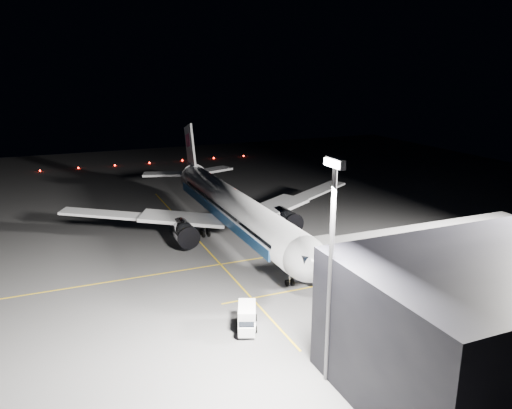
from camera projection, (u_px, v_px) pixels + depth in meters
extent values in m
plane|color=#4C4C4F|center=(235.00, 238.00, 83.88)|extent=(200.00, 200.00, 0.00)
cube|color=gold|center=(258.00, 258.00, 75.01)|extent=(0.25, 80.00, 0.01)
cube|color=gold|center=(201.00, 243.00, 81.63)|extent=(70.00, 0.25, 0.01)
cube|color=gold|center=(360.00, 278.00, 68.11)|extent=(0.25, 40.00, 0.01)
cylinder|color=silver|center=(234.00, 208.00, 82.46)|extent=(48.00, 5.60, 5.60)
ellipsoid|color=silver|center=(303.00, 257.00, 61.17)|extent=(8.96, 5.60, 5.60)
cube|color=black|center=(312.00, 256.00, 58.86)|extent=(2.20, 3.40, 0.90)
cone|color=silver|center=(188.00, 173.00, 107.67)|extent=(9.00, 5.49, 5.49)
cube|color=navy|center=(248.00, 210.00, 84.63)|extent=(42.24, 0.25, 1.50)
cube|color=navy|center=(217.00, 213.00, 82.55)|extent=(42.24, 0.25, 1.50)
cube|color=silver|center=(272.00, 208.00, 88.11)|extent=(11.36, 15.23, 1.53)
cube|color=silver|center=(184.00, 218.00, 82.11)|extent=(11.36, 15.23, 1.53)
cube|color=silver|center=(320.00, 190.00, 97.00)|extent=(8.57, 13.22, 1.31)
cube|color=silver|center=(101.00, 214.00, 81.62)|extent=(8.57, 13.22, 1.31)
cube|color=silver|center=(212.00, 170.00, 109.09)|extent=(6.20, 9.67, 0.45)
cube|color=silver|center=(165.00, 174.00, 105.19)|extent=(6.20, 9.67, 0.45)
cube|color=white|center=(190.00, 147.00, 104.04)|extent=(7.53, 0.40, 10.28)
cube|color=#DE4C81|center=(189.00, 140.00, 104.38)|extent=(3.22, 0.55, 3.22)
cylinder|color=#B7B7BF|center=(286.00, 219.00, 85.51)|extent=(5.60, 3.40, 3.40)
cylinder|color=#B7B7BF|center=(184.00, 232.00, 78.76)|extent=(5.60, 3.40, 3.40)
cylinder|color=#9999A0|center=(290.00, 277.00, 65.36)|extent=(0.26, 0.26, 2.50)
cylinder|color=black|center=(290.00, 283.00, 65.57)|extent=(0.90, 0.70, 0.90)
cylinder|color=#9999A0|center=(252.00, 223.00, 87.82)|extent=(0.26, 0.26, 2.50)
cylinder|color=#9999A0|center=(205.00, 229.00, 84.60)|extent=(0.26, 0.26, 2.50)
cylinder|color=black|center=(252.00, 227.00, 88.01)|extent=(1.10, 1.60, 1.10)
cylinder|color=black|center=(205.00, 233.00, 84.79)|extent=(1.10, 1.60, 1.10)
cube|color=brown|center=(471.00, 281.00, 55.01)|extent=(0.15, 36.00, 3.00)
cube|color=#B2B2B7|center=(421.00, 237.00, 70.65)|extent=(3.00, 33.90, 2.80)
cube|color=#B2B2B7|center=(324.00, 252.00, 64.70)|extent=(3.60, 3.20, 3.40)
cylinder|color=#9999A0|center=(323.00, 274.00, 65.52)|extent=(0.70, 0.70, 3.10)
cylinder|color=black|center=(317.00, 284.00, 65.51)|extent=(0.70, 0.30, 0.70)
cylinder|color=black|center=(329.00, 281.00, 66.18)|extent=(0.70, 0.30, 0.70)
cylinder|color=#59595E|center=(330.00, 279.00, 43.46)|extent=(0.44, 0.44, 20.00)
cube|color=#59595E|center=(335.00, 163.00, 40.69)|extent=(2.40, 0.50, 0.80)
cube|color=white|center=(332.00, 163.00, 40.56)|extent=(2.20, 0.15, 0.60)
sphere|color=#FF140A|center=(40.00, 171.00, 136.46)|extent=(0.44, 0.44, 0.44)
sphere|color=#FF140A|center=(78.00, 168.00, 140.21)|extent=(0.44, 0.44, 0.44)
sphere|color=#FF140A|center=(115.00, 165.00, 143.96)|extent=(0.44, 0.44, 0.44)
sphere|color=#FF140A|center=(150.00, 163.00, 147.71)|extent=(0.44, 0.44, 0.44)
sphere|color=#FF140A|center=(182.00, 160.00, 151.46)|extent=(0.44, 0.44, 0.44)
sphere|color=#FF140A|center=(214.00, 158.00, 155.21)|extent=(0.44, 0.44, 0.44)
sphere|color=#FF140A|center=(244.00, 156.00, 158.96)|extent=(0.44, 0.44, 0.44)
cube|color=white|center=(247.00, 314.00, 55.03)|extent=(4.24, 3.21, 2.09)
cube|color=white|center=(247.00, 330.00, 52.98)|extent=(2.10, 2.25, 1.14)
cube|color=black|center=(247.00, 326.00, 52.86)|extent=(1.67, 1.93, 0.48)
cylinder|color=black|center=(256.00, 329.00, 54.05)|extent=(0.79, 0.51, 0.76)
cylinder|color=black|center=(238.00, 329.00, 54.03)|extent=(0.79, 0.51, 0.76)
cylinder|color=black|center=(256.00, 317.00, 56.61)|extent=(0.79, 0.51, 0.76)
cylinder|color=black|center=(238.00, 318.00, 56.60)|extent=(0.79, 0.51, 0.76)
cube|color=black|center=(284.00, 206.00, 100.46)|extent=(2.52, 1.96, 1.01)
cube|color=black|center=(284.00, 203.00, 100.29)|extent=(1.15, 1.15, 0.55)
sphere|color=#FFF2CC|center=(280.00, 205.00, 100.83)|extent=(0.24, 0.24, 0.24)
sphere|color=#FFF2CC|center=(281.00, 207.00, 99.95)|extent=(0.24, 0.24, 0.24)
cylinder|color=black|center=(288.00, 209.00, 99.86)|extent=(0.59, 0.35, 0.55)
cylinder|color=black|center=(281.00, 209.00, 99.70)|extent=(0.59, 0.35, 0.55)
cylinder|color=black|center=(287.00, 207.00, 101.45)|extent=(0.59, 0.35, 0.55)
cylinder|color=black|center=(279.00, 207.00, 101.29)|extent=(0.59, 0.35, 0.55)
cone|color=#EE600A|center=(241.00, 222.00, 91.66)|extent=(0.42, 0.42, 0.63)
cone|color=#EE600A|center=(301.00, 226.00, 89.31)|extent=(0.41, 0.41, 0.61)
cone|color=#EE600A|center=(283.00, 215.00, 95.69)|extent=(0.41, 0.41, 0.62)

